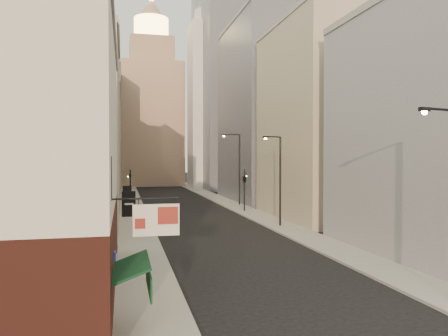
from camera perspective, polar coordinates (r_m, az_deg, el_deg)
sidewalk_left at (r=67.43m, az=-12.08°, el=-4.03°), size 3.00×140.00×0.15m
sidewalk_right at (r=68.88m, az=-1.17°, el=-3.89°), size 3.00×140.00×0.15m
near_building_left at (r=21.40m, az=-22.14°, el=0.48°), size 8.30×23.04×12.30m
left_bldg_beige at (r=38.43m, az=-19.64°, el=3.77°), size 8.00×12.00×16.00m
left_bldg_grey at (r=54.44m, az=-17.71°, el=5.14°), size 8.00×16.00×20.00m
left_bldg_tan at (r=72.30m, az=-16.54°, el=2.99°), size 8.00×18.00×17.00m
left_bldg_wingrid at (r=92.42m, az=-15.80°, el=4.78°), size 8.00×20.00×24.00m
right_bldg_grey at (r=31.14m, az=26.08°, el=4.31°), size 8.00×16.00×16.00m
right_bldg_beige at (r=46.62m, az=11.93°, el=5.83°), size 8.00×16.00×20.00m
right_bldg_wingrid at (r=65.50m, az=4.48°, el=7.16°), size 8.00×20.00×26.00m
highrise at (r=95.68m, az=2.83°, el=12.96°), size 21.00×23.00×51.20m
clock_tower at (r=104.96m, az=-9.44°, el=7.47°), size 14.00×14.00×44.90m
white_tower at (r=92.66m, az=-2.00°, el=8.92°), size 8.00×8.00×41.50m
streetlamp_mid at (r=39.81m, az=7.14°, el=-0.98°), size 2.02×1.03×8.26m
streetlamp_far at (r=57.47m, az=1.79°, el=0.40°), size 2.48×0.44×9.45m
traffic_light_left at (r=50.53m, az=-12.14°, el=-1.73°), size 0.60×0.55×5.00m
traffic_light_right at (r=50.69m, az=2.69°, el=-1.41°), size 0.66×0.66×5.00m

